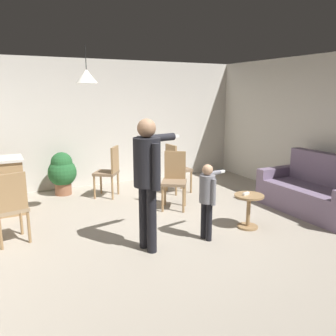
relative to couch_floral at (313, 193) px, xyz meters
name	(u,v)px	position (x,y,z in m)	size (l,w,h in m)	color
ground	(173,232)	(-2.57, 0.26, -0.33)	(7.68, 7.68, 0.00)	#9E9384
wall_back	(106,123)	(-2.57, 3.46, 1.02)	(6.40, 0.10, 2.70)	beige
wall_right	(331,130)	(0.63, 0.26, 1.02)	(0.10, 6.40, 2.70)	beige
couch_floral	(313,193)	(0.00, 0.00, 0.00)	(0.85, 1.80, 1.00)	slate
side_table_by_couch	(249,207)	(-1.47, -0.08, 0.00)	(0.44, 0.44, 0.52)	#99754C
person_adult	(148,170)	(-3.11, -0.08, 0.73)	(0.80, 0.59, 1.71)	black
person_child	(208,193)	(-2.26, -0.15, 0.34)	(0.54, 0.38, 1.07)	black
dining_chair_by_counter	(174,178)	(-2.02, 1.27, 0.21)	(0.58, 0.58, 1.00)	#99754C
dining_chair_near_wall	(11,205)	(-4.68, 0.91, 0.21)	(0.50, 0.50, 1.00)	#99754C
dining_chair_centre_back	(176,167)	(-1.55, 2.09, 0.21)	(0.45, 0.45, 1.00)	#99754C
dining_chair_spare	(110,170)	(-2.84, 2.42, 0.21)	(0.59, 0.59, 1.00)	#99754C
potted_plant_corner	(62,171)	(-3.63, 3.00, 0.14)	(0.56, 0.56, 0.86)	brown
spare_remote_on_table	(246,194)	(-1.51, -0.06, 0.21)	(0.04, 0.13, 0.04)	white
ceiling_light_pendant	(87,76)	(-3.48, 1.31, 1.92)	(0.32, 0.32, 0.55)	silver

